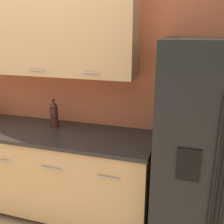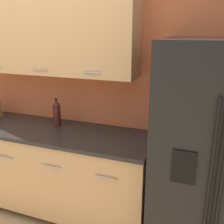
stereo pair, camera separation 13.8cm
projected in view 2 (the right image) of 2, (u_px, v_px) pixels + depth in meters
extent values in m
cube|color=#BC5B38|center=(50.00, 85.00, 2.88)|extent=(10.00, 0.05, 2.60)
cube|color=tan|center=(47.00, 28.00, 2.49)|extent=(1.79, 0.32, 0.87)
cylinder|color=#99999E|center=(39.00, 70.00, 2.45)|extent=(0.16, 0.01, 0.01)
cylinder|color=#99999E|center=(91.00, 73.00, 2.27)|extent=(0.16, 0.01, 0.01)
cube|color=black|center=(53.00, 200.00, 2.94)|extent=(2.15, 0.54, 0.09)
cube|color=tan|center=(48.00, 167.00, 2.77)|extent=(2.19, 0.62, 0.80)
cube|color=black|center=(44.00, 130.00, 2.63)|extent=(2.22, 0.64, 0.03)
cylinder|color=#99999E|center=(4.00, 157.00, 2.50)|extent=(0.20, 0.01, 0.01)
cylinder|color=#99999E|center=(51.00, 167.00, 2.33)|extent=(0.20, 0.01, 0.01)
cylinder|color=#99999E|center=(106.00, 178.00, 2.15)|extent=(0.20, 0.01, 0.01)
cube|color=black|center=(215.00, 159.00, 2.05)|extent=(0.92, 0.76, 1.82)
cube|color=black|center=(215.00, 185.00, 1.70)|extent=(0.01, 0.01, 1.78)
cylinder|color=black|center=(211.00, 173.00, 1.68)|extent=(0.02, 0.02, 1.00)
cylinder|color=black|center=(223.00, 175.00, 1.65)|extent=(0.02, 0.02, 1.00)
cube|color=black|center=(184.00, 167.00, 1.74)|extent=(0.16, 0.01, 0.24)
cylinder|color=#3D1914|center=(57.00, 116.00, 2.67)|extent=(0.08, 0.08, 0.20)
sphere|color=#3D1914|center=(56.00, 106.00, 2.64)|extent=(0.07, 0.07, 0.07)
cylinder|color=#3D1914|center=(56.00, 104.00, 2.63)|extent=(0.02, 0.02, 0.07)
cylinder|color=black|center=(56.00, 99.00, 2.62)|extent=(0.03, 0.03, 0.02)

